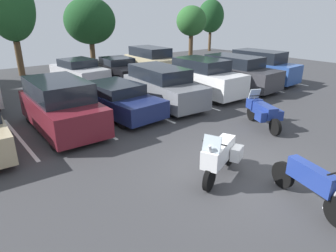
# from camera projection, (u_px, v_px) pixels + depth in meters

# --- Properties ---
(ground) EXTENTS (44.00, 44.00, 0.10)m
(ground) POSITION_uv_depth(u_px,v_px,m) (242.00, 172.00, 8.28)
(ground) COLOR #38383A
(motorcycle_touring) EXTENTS (2.05, 1.15, 1.43)m
(motorcycle_touring) POSITION_uv_depth(u_px,v_px,m) (220.00, 155.00, 7.69)
(motorcycle_touring) COLOR black
(motorcycle_touring) RESTS_ON ground
(motorcycle_second) EXTENTS (0.86, 2.22, 1.33)m
(motorcycle_second) POSITION_uv_depth(u_px,v_px,m) (310.00, 183.00, 6.59)
(motorcycle_second) COLOR black
(motorcycle_second) RESTS_ON ground
(motorcycle_third) EXTENTS (1.28, 2.11, 1.33)m
(motorcycle_third) POSITION_uv_depth(u_px,v_px,m) (262.00, 111.00, 11.28)
(motorcycle_third) COLOR black
(motorcycle_third) RESTS_ON ground
(parking_stripes) EXTENTS (23.82, 4.70, 0.01)m
(parking_stripes) POSITION_uv_depth(u_px,v_px,m) (117.00, 115.00, 12.76)
(parking_stripes) COLOR silver
(parking_stripes) RESTS_ON ground
(car_maroon) EXTENTS (2.03, 4.63, 1.87)m
(car_maroon) POSITION_uv_depth(u_px,v_px,m) (61.00, 106.00, 10.92)
(car_maroon) COLOR maroon
(car_maroon) RESTS_ON ground
(car_navy) EXTENTS (2.17, 4.82, 1.35)m
(car_navy) POSITION_uv_depth(u_px,v_px,m) (116.00, 99.00, 12.70)
(car_navy) COLOR navy
(car_navy) RESTS_ON ground
(car_grey) EXTENTS (2.18, 4.88, 1.78)m
(car_grey) POSITION_uv_depth(u_px,v_px,m) (163.00, 86.00, 13.98)
(car_grey) COLOR slate
(car_grey) RESTS_ON ground
(car_white) EXTENTS (1.94, 4.33, 1.91)m
(car_white) POSITION_uv_depth(u_px,v_px,m) (204.00, 78.00, 15.52)
(car_white) COLOR white
(car_white) RESTS_ON ground
(car_charcoal) EXTENTS (2.06, 4.76, 1.86)m
(car_charcoal) POSITION_uv_depth(u_px,v_px,m) (237.00, 73.00, 17.00)
(car_charcoal) COLOR #38383D
(car_charcoal) RESTS_ON ground
(car_blue) EXTENTS (1.97, 4.41, 1.95)m
(car_blue) POSITION_uv_depth(u_px,v_px,m) (262.00, 67.00, 18.57)
(car_blue) COLOR #2D519E
(car_blue) RESTS_ON ground
(car_far_silver) EXTENTS (2.30, 4.51, 1.46)m
(car_far_silver) POSITION_uv_depth(u_px,v_px,m) (79.00, 71.00, 18.54)
(car_far_silver) COLOR #B7B7BC
(car_far_silver) RESTS_ON ground
(car_far_black) EXTENTS (2.28, 4.87, 1.35)m
(car_far_black) POSITION_uv_depth(u_px,v_px,m) (120.00, 68.00, 19.77)
(car_far_black) COLOR black
(car_far_black) RESTS_ON ground
(car_far_champagne) EXTENTS (2.04, 4.63, 1.87)m
(car_far_champagne) POSITION_uv_depth(u_px,v_px,m) (151.00, 61.00, 21.23)
(car_far_champagne) COLOR #C1B289
(car_far_champagne) RESTS_ON ground
(tree_center_left) EXTENTS (4.27, 4.27, 5.43)m
(tree_center_left) POSITION_uv_depth(u_px,v_px,m) (90.00, 21.00, 24.92)
(tree_center_left) COLOR #4C3823
(tree_center_left) RESTS_ON ground
(tree_left) EXTENTS (2.92, 2.92, 5.61)m
(tree_left) POSITION_uv_depth(u_px,v_px,m) (211.00, 16.00, 33.39)
(tree_left) COLOR #4C3823
(tree_left) RESTS_ON ground
(tree_center_right) EXTENTS (3.06, 3.06, 6.62)m
(tree_center_right) POSITION_uv_depth(u_px,v_px,m) (11.00, 8.00, 19.43)
(tree_center_right) COLOR #4C3823
(tree_center_right) RESTS_ON ground
(tree_center) EXTENTS (2.70, 2.70, 4.79)m
(tree_center) POSITION_uv_depth(u_px,v_px,m) (191.00, 21.00, 26.57)
(tree_center) COLOR #4C3823
(tree_center) RESTS_ON ground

